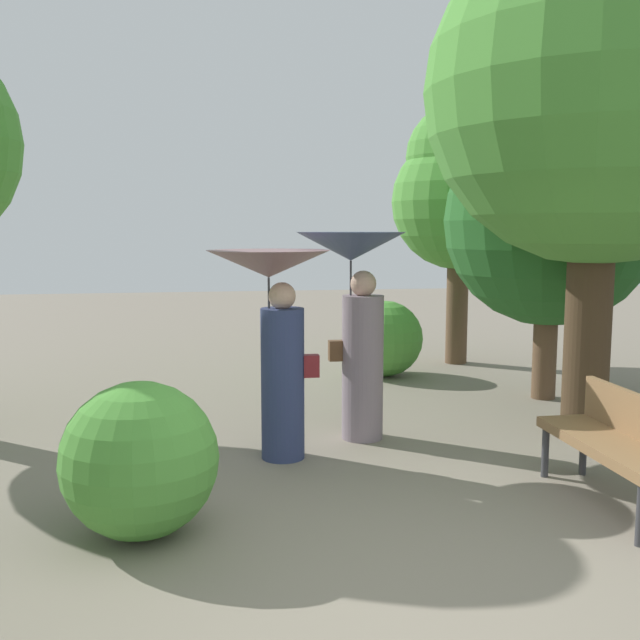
{
  "coord_description": "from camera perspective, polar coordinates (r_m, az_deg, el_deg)",
  "views": [
    {
      "loc": [
        -1.12,
        -3.81,
        2.06
      ],
      "look_at": [
        0.0,
        2.96,
        1.19
      ],
      "focal_mm": 40.36,
      "sensor_mm": 36.0,
      "label": 1
    }
  ],
  "objects": [
    {
      "name": "ground_plane",
      "position": [
        4.48,
        6.6,
        -20.21
      ],
      "size": [
        40.0,
        40.0,
        0.0
      ],
      "primitive_type": "plane",
      "color": "gray"
    },
    {
      "name": "person_left",
      "position": [
        6.36,
        -3.59,
        0.4
      ],
      "size": [
        1.09,
        1.09,
        1.87
      ],
      "rotation": [
        0.0,
        0.0,
        1.44
      ],
      "color": "navy",
      "rests_on": "ground"
    },
    {
      "name": "person_right",
      "position": [
        6.97,
        2.88,
        1.65
      ],
      "size": [
        1.06,
        1.06,
        2.03
      ],
      "rotation": [
        0.0,
        0.0,
        1.44
      ],
      "color": "gray",
      "rests_on": "ground"
    },
    {
      "name": "park_bench",
      "position": [
        5.85,
        22.74,
        -8.69
      ],
      "size": [
        0.5,
        1.5,
        0.83
      ],
      "rotation": [
        0.0,
        0.0,
        -1.58
      ],
      "color": "#38383D",
      "rests_on": "ground"
    },
    {
      "name": "tree_near_right",
      "position": [
        11.15,
        11.03,
        10.19
      ],
      "size": [
        2.04,
        2.04,
        3.93
      ],
      "color": "brown",
      "rests_on": "ground"
    },
    {
      "name": "tree_mid_right",
      "position": [
        9.04,
        17.82,
        8.67
      ],
      "size": [
        2.5,
        2.5,
        3.73
      ],
      "color": "brown",
      "rests_on": "ground"
    },
    {
      "name": "tree_far_back",
      "position": [
        7.71,
        21.36,
        18.66
      ],
      "size": [
        3.32,
        3.32,
        5.59
      ],
      "color": "#42301E",
      "rests_on": "ground"
    },
    {
      "name": "bush_path_left",
      "position": [
        5.04,
        -14.09,
        -10.7
      ],
      "size": [
        1.06,
        1.06,
        1.06
      ],
      "primitive_type": "sphere",
      "color": "#4C9338",
      "rests_on": "ground"
    },
    {
      "name": "bush_path_right",
      "position": [
        10.11,
        5.16,
        -1.47
      ],
      "size": [
        1.06,
        1.06,
        1.06
      ],
      "primitive_type": "sphere",
      "color": "#4C9338",
      "rests_on": "ground"
    }
  ]
}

